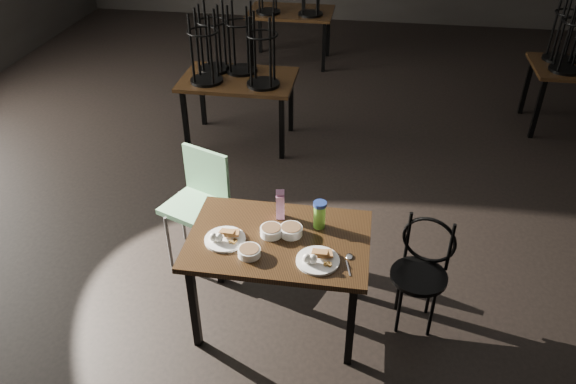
% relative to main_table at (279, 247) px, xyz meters
% --- Properties ---
extents(main_table, '(1.20, 0.80, 0.75)m').
position_rel_main_table_xyz_m(main_table, '(0.00, 0.00, 0.00)').
color(main_table, black).
rests_on(main_table, ground).
extents(plate_left, '(0.27, 0.27, 0.09)m').
position_rel_main_table_xyz_m(plate_left, '(-0.35, -0.08, 0.10)').
color(plate_left, white).
rests_on(plate_left, main_table).
extents(plate_right, '(0.28, 0.28, 0.09)m').
position_rel_main_table_xyz_m(plate_right, '(0.28, -0.20, 0.10)').
color(plate_right, white).
rests_on(plate_right, main_table).
extents(bowl_near, '(0.15, 0.15, 0.06)m').
position_rel_main_table_xyz_m(bowl_near, '(-0.05, 0.03, 0.11)').
color(bowl_near, white).
rests_on(bowl_near, main_table).
extents(bowl_far, '(0.15, 0.15, 0.06)m').
position_rel_main_table_xyz_m(bowl_far, '(0.08, 0.05, 0.11)').
color(bowl_far, white).
rests_on(bowl_far, main_table).
extents(bowl_big, '(0.15, 0.15, 0.05)m').
position_rel_main_table_xyz_m(bowl_big, '(-0.15, -0.20, 0.11)').
color(bowl_big, white).
rests_on(bowl_big, main_table).
extents(juice_carton, '(0.07, 0.07, 0.23)m').
position_rel_main_table_xyz_m(juice_carton, '(-0.03, 0.23, 0.19)').
color(juice_carton, '#931A72').
rests_on(juice_carton, main_table).
extents(water_bottle, '(0.11, 0.11, 0.20)m').
position_rel_main_table_xyz_m(water_bottle, '(0.25, 0.17, 0.18)').
color(water_bottle, '#79D33E').
rests_on(water_bottle, main_table).
extents(spoon, '(0.06, 0.21, 0.01)m').
position_rel_main_table_xyz_m(spoon, '(0.47, -0.14, 0.08)').
color(spoon, silver).
rests_on(spoon, main_table).
extents(bentwood_chair, '(0.43, 0.42, 0.83)m').
position_rel_main_table_xyz_m(bentwood_chair, '(0.97, 0.18, -0.18)').
color(bentwood_chair, black).
rests_on(bentwood_chair, ground).
extents(school_chair, '(0.55, 0.55, 0.91)m').
position_rel_main_table_xyz_m(school_chair, '(-0.76, 0.68, -0.12)').
color(school_chair, '#67A174').
rests_on(school_chair, ground).
extents(bg_table_left, '(1.20, 0.80, 1.48)m').
position_rel_main_table_xyz_m(bg_table_left, '(-0.91, 2.61, 0.13)').
color(bg_table_left, black).
rests_on(bg_table_left, ground).
extents(bg_table_far, '(1.20, 0.80, 1.48)m').
position_rel_main_table_xyz_m(bg_table_far, '(-0.69, 5.06, 0.08)').
color(bg_table_far, black).
rests_on(bg_table_far, ground).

